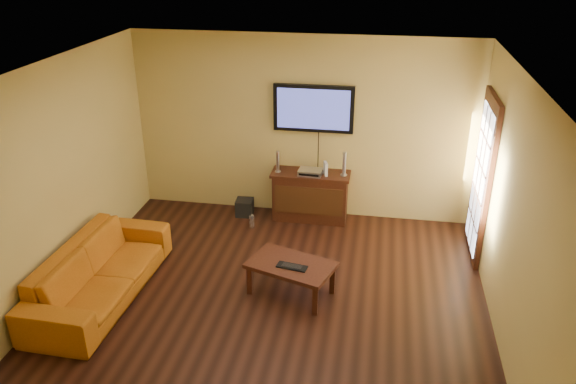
% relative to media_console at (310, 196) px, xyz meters
% --- Properties ---
extents(ground_plane, '(5.00, 5.00, 0.00)m').
position_rel_media_console_xyz_m(ground_plane, '(-0.16, -2.27, -0.37)').
color(ground_plane, black).
rests_on(ground_plane, ground).
extents(room_walls, '(5.00, 5.00, 5.00)m').
position_rel_media_console_xyz_m(room_walls, '(-0.16, -1.65, 1.31)').
color(room_walls, tan).
rests_on(room_walls, ground).
extents(french_door, '(0.07, 1.02, 2.22)m').
position_rel_media_console_xyz_m(french_door, '(2.29, -0.57, 0.68)').
color(french_door, black).
rests_on(french_door, ground).
extents(media_console, '(1.15, 0.44, 0.74)m').
position_rel_media_console_xyz_m(media_console, '(0.00, 0.00, 0.00)').
color(media_console, black).
rests_on(media_console, ground).
extents(television, '(1.15, 0.08, 0.68)m').
position_rel_media_console_xyz_m(television, '(0.00, 0.18, 1.29)').
color(television, black).
rests_on(television, ground).
extents(coffee_table, '(1.12, 0.87, 0.42)m').
position_rel_media_console_xyz_m(coffee_table, '(0.04, -1.97, -0.02)').
color(coffee_table, black).
rests_on(coffee_table, ground).
extents(sofa, '(0.71, 2.23, 0.87)m').
position_rel_media_console_xyz_m(sofa, '(-2.17, -2.39, 0.06)').
color(sofa, '#B86414').
rests_on(sofa, ground).
extents(speaker_left, '(0.09, 0.09, 0.32)m').
position_rel_media_console_xyz_m(speaker_left, '(-0.48, -0.03, 0.52)').
color(speaker_left, silver).
rests_on(speaker_left, media_console).
extents(speaker_right, '(0.10, 0.10, 0.36)m').
position_rel_media_console_xyz_m(speaker_right, '(0.48, -0.00, 0.53)').
color(speaker_right, silver).
rests_on(speaker_right, media_console).
extents(av_receiver, '(0.35, 0.26, 0.08)m').
position_rel_media_console_xyz_m(av_receiver, '(0.00, -0.05, 0.41)').
color(av_receiver, silver).
rests_on(av_receiver, media_console).
extents(game_console, '(0.08, 0.15, 0.19)m').
position_rel_media_console_xyz_m(game_console, '(0.22, -0.03, 0.47)').
color(game_console, white).
rests_on(game_console, media_console).
extents(subwoofer, '(0.27, 0.27, 0.25)m').
position_rel_media_console_xyz_m(subwoofer, '(-1.00, -0.06, -0.25)').
color(subwoofer, black).
rests_on(subwoofer, ground).
extents(bottle, '(0.08, 0.08, 0.22)m').
position_rel_media_console_xyz_m(bottle, '(-0.80, -0.44, -0.27)').
color(bottle, white).
rests_on(bottle, ground).
extents(keyboard, '(0.37, 0.19, 0.02)m').
position_rel_media_console_xyz_m(keyboard, '(0.06, -2.05, 0.05)').
color(keyboard, black).
rests_on(keyboard, coffee_table).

